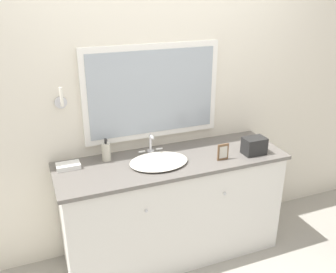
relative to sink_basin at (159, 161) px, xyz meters
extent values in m
cube|color=silver|center=(0.13, 0.35, 0.36)|extent=(8.00, 0.06, 2.55)
cube|color=white|center=(0.06, 0.30, 0.46)|extent=(1.13, 0.04, 0.76)
cube|color=#9EA8B2|center=(0.06, 0.28, 0.46)|extent=(1.04, 0.01, 0.67)
cylinder|color=silver|center=(-0.65, 0.31, 0.45)|extent=(0.09, 0.01, 0.09)
cylinder|color=silver|center=(-0.65, 0.26, 0.45)|extent=(0.02, 0.10, 0.02)
cylinder|color=white|center=(-0.65, 0.21, 0.52)|extent=(0.02, 0.02, 0.14)
cube|color=silver|center=(0.13, 0.02, -0.48)|extent=(1.77, 0.56, 0.87)
cube|color=#66605B|center=(0.13, 0.02, -0.03)|extent=(1.83, 0.59, 0.03)
sphere|color=silver|center=(-0.19, -0.27, -0.24)|extent=(0.02, 0.02, 0.02)
sphere|color=silver|center=(0.45, -0.27, -0.24)|extent=(0.02, 0.02, 0.02)
ellipsoid|color=silver|center=(0.00, -0.01, 0.00)|extent=(0.46, 0.34, 0.03)
cylinder|color=silver|center=(0.00, 0.18, 0.00)|extent=(0.06, 0.06, 0.03)
cylinder|color=silver|center=(0.00, 0.18, 0.08)|extent=(0.02, 0.02, 0.13)
cylinder|color=silver|center=(0.00, 0.15, 0.14)|extent=(0.02, 0.07, 0.02)
cylinder|color=white|center=(-0.07, 0.18, 0.01)|extent=(0.05, 0.02, 0.02)
cylinder|color=white|center=(0.08, 0.18, 0.01)|extent=(0.05, 0.02, 0.02)
cylinder|color=beige|center=(-0.36, 0.20, 0.05)|extent=(0.07, 0.07, 0.14)
cylinder|color=black|center=(-0.36, 0.20, 0.14)|extent=(0.02, 0.02, 0.04)
cube|color=black|center=(-0.36, 0.19, 0.16)|extent=(0.02, 0.03, 0.01)
cube|color=black|center=(0.78, -0.12, 0.05)|extent=(0.18, 0.12, 0.14)
cube|color=black|center=(0.78, -0.18, 0.05)|extent=(0.13, 0.01, 0.09)
cube|color=brown|center=(0.49, -0.13, 0.05)|extent=(0.09, 0.01, 0.13)
cube|color=beige|center=(0.49, -0.14, 0.05)|extent=(0.07, 0.00, 0.10)
cube|color=white|center=(-0.66, 0.17, 0.00)|extent=(0.18, 0.11, 0.04)
camera|label=1|loc=(-0.88, -2.43, 1.27)|focal=40.00mm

